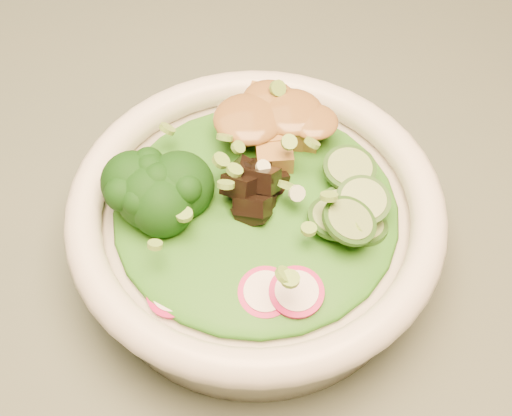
{
  "coord_description": "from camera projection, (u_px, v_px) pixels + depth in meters",
  "views": [
    {
      "loc": [
        -0.02,
        -0.25,
        1.18
      ],
      "look_at": [
        -0.01,
        0.02,
        0.8
      ],
      "focal_mm": 50.0,
      "sensor_mm": 36.0,
      "label": 1
    }
  ],
  "objects": [
    {
      "name": "peanut_sauce",
      "position": [
        267.0,
        119.0,
        0.48
      ],
      "size": [
        0.06,
        0.05,
        0.01
      ],
      "primitive_type": "ellipsoid",
      "color": "brown",
      "rests_on": "tofu_cubes"
    },
    {
      "name": "salad_bowl",
      "position": [
        256.0,
        224.0,
        0.48
      ],
      "size": [
        0.25,
        0.25,
        0.07
      ],
      "rotation": [
        0.0,
        0.0,
        -0.32
      ],
      "color": "white",
      "rests_on": "dining_table"
    },
    {
      "name": "cucumber_slices",
      "position": [
        350.0,
        207.0,
        0.45
      ],
      "size": [
        0.08,
        0.08,
        0.03
      ],
      "primitive_type": null,
      "rotation": [
        0.0,
        0.0,
        -0.32
      ],
      "color": "#89AB5F",
      "rests_on": "salad_bowl"
    },
    {
      "name": "dining_table",
      "position": [
        270.0,
        349.0,
        0.59
      ],
      "size": [
        1.2,
        0.8,
        0.75
      ],
      "color": "black",
      "rests_on": "ground"
    },
    {
      "name": "mushroom_heap",
      "position": [
        258.0,
        182.0,
        0.46
      ],
      "size": [
        0.08,
        0.08,
        0.04
      ],
      "primitive_type": null,
      "rotation": [
        0.0,
        0.0,
        -0.32
      ],
      "color": "black",
      "rests_on": "salad_bowl"
    },
    {
      "name": "lettuce_bed",
      "position": [
        256.0,
        207.0,
        0.46
      ],
      "size": [
        0.19,
        0.19,
        0.02
      ],
      "primitive_type": "ellipsoid",
      "color": "#1B6515",
      "rests_on": "salad_bowl"
    },
    {
      "name": "scallion_garnish",
      "position": [
        256.0,
        187.0,
        0.45
      ],
      "size": [
        0.18,
        0.18,
        0.02
      ],
      "primitive_type": null,
      "color": "#70A53A",
      "rests_on": "salad_bowl"
    },
    {
      "name": "radish_slices",
      "position": [
        250.0,
        286.0,
        0.43
      ],
      "size": [
        0.11,
        0.07,
        0.02
      ],
      "primitive_type": null,
      "rotation": [
        0.0,
        0.0,
        -0.32
      ],
      "color": "#AB0D49",
      "rests_on": "salad_bowl"
    },
    {
      "name": "broccoli_florets",
      "position": [
        166.0,
        189.0,
        0.45
      ],
      "size": [
        0.09,
        0.08,
        0.04
      ],
      "primitive_type": null,
      "rotation": [
        0.0,
        0.0,
        -0.32
      ],
      "color": "black",
      "rests_on": "salad_bowl"
    },
    {
      "name": "tofu_cubes",
      "position": [
        267.0,
        131.0,
        0.49
      ],
      "size": [
        0.1,
        0.08,
        0.03
      ],
      "primitive_type": null,
      "rotation": [
        0.0,
        0.0,
        -0.32
      ],
      "color": "olive",
      "rests_on": "salad_bowl"
    }
  ]
}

